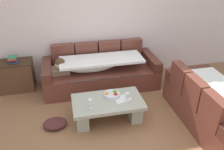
# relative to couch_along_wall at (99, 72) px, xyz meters

# --- Properties ---
(ground_plane) EXTENTS (14.00, 14.00, 0.00)m
(ground_plane) POSITION_rel_couch_along_wall_xyz_m (0.08, -1.62, -0.33)
(ground_plane) COLOR #8E5F3D
(back_wall) EXTENTS (9.00, 0.10, 2.70)m
(back_wall) POSITION_rel_couch_along_wall_xyz_m (0.08, 0.53, 1.02)
(back_wall) COLOR silver
(back_wall) RESTS_ON ground_plane
(couch_along_wall) EXTENTS (2.39, 0.92, 0.88)m
(couch_along_wall) POSITION_rel_couch_along_wall_xyz_m (0.00, 0.00, 0.00)
(couch_along_wall) COLOR brown
(couch_along_wall) RESTS_ON ground_plane
(couch_near_window) EXTENTS (0.92, 1.82, 0.88)m
(couch_near_window) POSITION_rel_couch_along_wall_xyz_m (1.63, -1.61, 0.00)
(couch_near_window) COLOR brown
(couch_near_window) RESTS_ON ground_plane
(coffee_table) EXTENTS (1.20, 0.68, 0.38)m
(coffee_table) POSITION_rel_couch_along_wall_xyz_m (-0.05, -1.15, -0.09)
(coffee_table) COLOR #A1A491
(coffee_table) RESTS_ON ground_plane
(fruit_bowl) EXTENTS (0.28, 0.28, 0.10)m
(fruit_bowl) POSITION_rel_couch_along_wall_xyz_m (0.04, -1.05, 0.09)
(fruit_bowl) COLOR silver
(fruit_bowl) RESTS_ON coffee_table
(wine_glass_near_left) EXTENTS (0.07, 0.07, 0.17)m
(wine_glass_near_left) POSITION_rel_couch_along_wall_xyz_m (-0.36, -1.29, 0.17)
(wine_glass_near_left) COLOR silver
(wine_glass_near_left) RESTS_ON coffee_table
(wine_glass_near_right) EXTENTS (0.07, 0.07, 0.17)m
(wine_glass_near_right) POSITION_rel_couch_along_wall_xyz_m (0.26, -1.25, 0.17)
(wine_glass_near_right) COLOR silver
(wine_glass_near_right) RESTS_ON coffee_table
(open_magazine) EXTENTS (0.32, 0.27, 0.01)m
(open_magazine) POSITION_rel_couch_along_wall_xyz_m (0.20, -1.16, 0.06)
(open_magazine) COLOR white
(open_magazine) RESTS_ON coffee_table
(side_cabinet) EXTENTS (0.72, 0.44, 0.64)m
(side_cabinet) POSITION_rel_couch_along_wall_xyz_m (-1.73, 0.23, -0.01)
(side_cabinet) COLOR #513420
(side_cabinet) RESTS_ON ground_plane
(book_stack_on_cabinet) EXTENTS (0.17, 0.21, 0.12)m
(book_stack_on_cabinet) POSITION_rel_couch_along_wall_xyz_m (-1.72, 0.22, 0.37)
(book_stack_on_cabinet) COLOR #2D569E
(book_stack_on_cabinet) RESTS_ON side_cabinet
(crumpled_garment) EXTENTS (0.40, 0.33, 0.12)m
(crumpled_garment) POSITION_rel_couch_along_wall_xyz_m (-0.96, -1.17, -0.27)
(crumpled_garment) COLOR #4C2323
(crumpled_garment) RESTS_ON ground_plane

